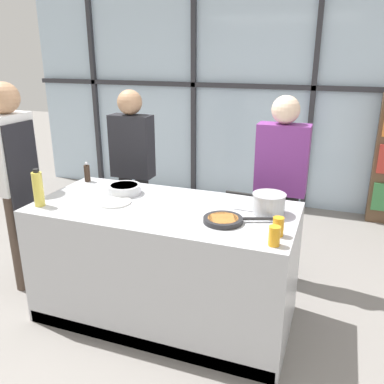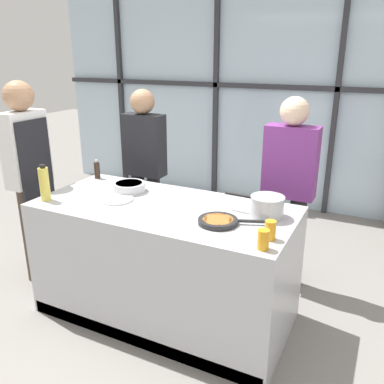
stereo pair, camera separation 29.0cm
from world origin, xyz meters
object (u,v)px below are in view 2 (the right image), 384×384
object	(u,v)px
frying_pan	(219,221)
pepper_grinder	(97,170)
white_plate	(117,199)
oil_bottle	(44,184)
spectator_center_left	(289,183)
juice_glass_near	(263,240)
chef	(29,168)
saucepan	(267,206)
mixing_bowl	(129,187)
spectator_far_left	(145,162)
juice_glass_far	(270,230)

from	to	relation	value
frying_pan	pepper_grinder	size ratio (longest dim) A/B	2.61
white_plate	oil_bottle	xyz separation A→B (m)	(-0.47, -0.23, 0.12)
spectator_center_left	juice_glass_near	size ratio (longest dim) A/B	13.93
oil_bottle	juice_glass_near	size ratio (longest dim) A/B	2.34
chef	saucepan	world-z (taller)	chef
frying_pan	mixing_bowl	size ratio (longest dim) A/B	1.74
white_plate	chef	bearing A→B (deg)	176.24
frying_pan	mixing_bowl	distance (m)	0.93
mixing_bowl	pepper_grinder	bearing A→B (deg)	159.16
spectator_far_left	oil_bottle	size ratio (longest dim) A/B	5.96
chef	spectator_center_left	bearing A→B (deg)	112.86
spectator_center_left	chef	bearing A→B (deg)	22.86
spectator_center_left	mixing_bowl	bearing A→B (deg)	32.43
chef	spectator_far_left	size ratio (longest dim) A/B	1.07
spectator_center_left	saucepan	size ratio (longest dim) A/B	3.89
spectator_far_left	oil_bottle	bearing A→B (deg)	82.88
juice_glass_near	juice_glass_far	xyz separation A→B (m)	(0.00, 0.14, 0.00)
white_plate	saucepan	bearing A→B (deg)	9.47
oil_bottle	juice_glass_near	world-z (taller)	oil_bottle
oil_bottle	spectator_far_left	bearing A→B (deg)	82.88
spectator_center_left	frying_pan	xyz separation A→B (m)	(-0.21, -0.97, -0.00)
saucepan	white_plate	size ratio (longest dim) A/B	1.69
white_plate	oil_bottle	bearing A→B (deg)	-154.15
chef	pepper_grinder	xyz separation A→B (m)	(0.46, 0.32, -0.04)
frying_pan	oil_bottle	xyz separation A→B (m)	(-1.33, -0.17, 0.11)
spectator_far_left	spectator_center_left	bearing A→B (deg)	-180.00
juice_glass_near	juice_glass_far	distance (m)	0.14
frying_pan	pepper_grinder	xyz separation A→B (m)	(-1.34, 0.45, 0.06)
chef	saucepan	distance (m)	2.04
oil_bottle	white_plate	bearing A→B (deg)	25.85
spectator_center_left	white_plate	world-z (taller)	spectator_center_left
frying_pan	spectator_center_left	bearing A→B (deg)	77.59
spectator_center_left	frying_pan	size ratio (longest dim) A/B	3.66
white_plate	pepper_grinder	world-z (taller)	pepper_grinder
chef	juice_glass_near	world-z (taller)	chef
white_plate	juice_glass_far	distance (m)	1.22
spectator_center_left	mixing_bowl	size ratio (longest dim) A/B	6.36
saucepan	pepper_grinder	world-z (taller)	pepper_grinder
saucepan	oil_bottle	size ratio (longest dim) A/B	1.53
mixing_bowl	oil_bottle	xyz separation A→B (m)	(-0.44, -0.44, 0.09)
mixing_bowl	juice_glass_far	distance (m)	1.29
chef	spectator_center_left	size ratio (longest dim) A/B	1.07
juice_glass_near	saucepan	bearing A→B (deg)	104.10
spectator_center_left	white_plate	xyz separation A→B (m)	(-1.07, -0.91, -0.02)
spectator_far_left	white_plate	bearing A→B (deg)	110.03
chef	spectator_center_left	distance (m)	2.18
saucepan	pepper_grinder	size ratio (longest dim) A/B	2.46
pepper_grinder	spectator_far_left	bearing A→B (deg)	73.89
chef	juice_glass_far	distance (m)	2.16
mixing_bowl	spectator_center_left	bearing A→B (deg)	32.43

